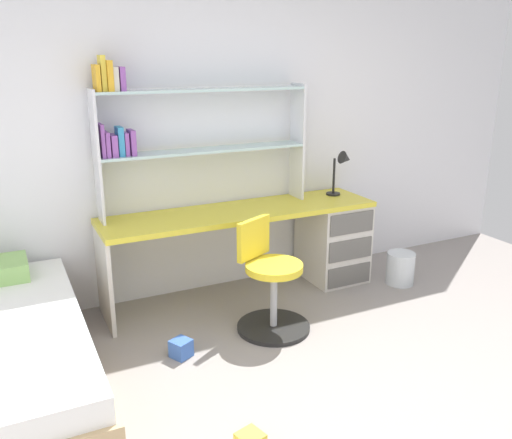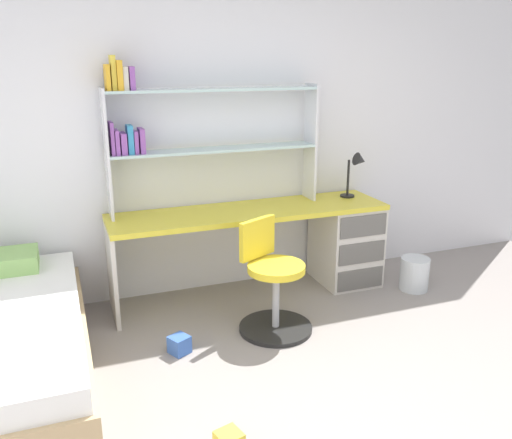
{
  "view_description": "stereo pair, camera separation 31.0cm",
  "coord_description": "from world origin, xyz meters",
  "px_view_note": "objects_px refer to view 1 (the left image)",
  "views": [
    {
      "loc": [
        -1.74,
        -1.68,
        1.87
      ],
      "look_at": [
        -0.3,
        1.27,
        0.87
      ],
      "focal_mm": 37.74,
      "sensor_mm": 36.0,
      "label": 1
    },
    {
      "loc": [
        -1.45,
        -1.8,
        1.87
      ],
      "look_at": [
        -0.3,
        1.27,
        0.87
      ],
      "focal_mm": 37.74,
      "sensor_mm": 36.0,
      "label": 2
    }
  ],
  "objects_px": {
    "desk": "(306,236)",
    "waste_bin": "(400,268)",
    "desk_lamp": "(343,166)",
    "swivel_chair": "(270,288)",
    "bookshelf_hutch": "(177,125)",
    "toy_block_blue_0": "(181,348)"
  },
  "relations": [
    {
      "from": "desk",
      "to": "desk_lamp",
      "type": "height_order",
      "value": "desk_lamp"
    },
    {
      "from": "desk",
      "to": "waste_bin",
      "type": "bearing_deg",
      "value": -27.25
    },
    {
      "from": "desk",
      "to": "desk_lamp",
      "type": "distance_m",
      "value": 0.67
    },
    {
      "from": "waste_bin",
      "to": "bookshelf_hutch",
      "type": "bearing_deg",
      "value": 163.21
    },
    {
      "from": "swivel_chair",
      "to": "waste_bin",
      "type": "height_order",
      "value": "swivel_chair"
    },
    {
      "from": "bookshelf_hutch",
      "to": "toy_block_blue_0",
      "type": "xyz_separation_m",
      "value": [
        -0.3,
        -0.83,
        -1.32
      ]
    },
    {
      "from": "bookshelf_hutch",
      "to": "waste_bin",
      "type": "distance_m",
      "value": 2.21
    },
    {
      "from": "bookshelf_hutch",
      "to": "toy_block_blue_0",
      "type": "distance_m",
      "value": 1.59
    },
    {
      "from": "bookshelf_hutch",
      "to": "waste_bin",
      "type": "relative_size",
      "value": 5.94
    },
    {
      "from": "desk_lamp",
      "to": "swivel_chair",
      "type": "distance_m",
      "value": 1.36
    },
    {
      "from": "waste_bin",
      "to": "toy_block_blue_0",
      "type": "height_order",
      "value": "waste_bin"
    },
    {
      "from": "waste_bin",
      "to": "desk_lamp",
      "type": "bearing_deg",
      "value": 130.1
    },
    {
      "from": "desk_lamp",
      "to": "waste_bin",
      "type": "xyz_separation_m",
      "value": [
        0.35,
        -0.41,
        -0.84
      ]
    },
    {
      "from": "desk",
      "to": "toy_block_blue_0",
      "type": "distance_m",
      "value": 1.54
    },
    {
      "from": "desk_lamp",
      "to": "toy_block_blue_0",
      "type": "height_order",
      "value": "desk_lamp"
    },
    {
      "from": "desk",
      "to": "swivel_chair",
      "type": "distance_m",
      "value": 0.87
    },
    {
      "from": "swivel_chair",
      "to": "desk_lamp",
      "type": "bearing_deg",
      "value": 31.88
    },
    {
      "from": "desk",
      "to": "waste_bin",
      "type": "height_order",
      "value": "desk"
    },
    {
      "from": "desk",
      "to": "swivel_chair",
      "type": "height_order",
      "value": "swivel_chair"
    },
    {
      "from": "bookshelf_hutch",
      "to": "swivel_chair",
      "type": "height_order",
      "value": "bookshelf_hutch"
    },
    {
      "from": "swivel_chair",
      "to": "waste_bin",
      "type": "xyz_separation_m",
      "value": [
        1.36,
        0.21,
        -0.17
      ]
    },
    {
      "from": "desk_lamp",
      "to": "waste_bin",
      "type": "height_order",
      "value": "desk_lamp"
    }
  ]
}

